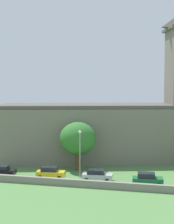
{
  "coord_description": "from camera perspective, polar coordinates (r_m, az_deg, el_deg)",
  "views": [
    {
      "loc": [
        15.88,
        -50.73,
        14.13
      ],
      "look_at": [
        1.38,
        7.42,
        9.84
      ],
      "focal_mm": 58.9,
      "sensor_mm": 36.0,
      "label": 1
    }
  ],
  "objects": [
    {
      "name": "tree_riverside_east",
      "position": [
        61.58,
        -1.44,
        -4.14
      ],
      "size": [
        6.06,
        6.06,
        8.08
      ],
      "color": "brown",
      "rests_on": "ground"
    },
    {
      "name": "quay_barrier",
      "position": [
        53.02,
        -3.98,
        -10.8
      ],
      "size": [
        47.72,
        0.7,
        1.03
      ],
      "primitive_type": "cube",
      "color": "gray",
      "rests_on": "ground"
    },
    {
      "name": "car_black",
      "position": [
        59.66,
        -13.03,
        -8.88
      ],
      "size": [
        4.24,
        2.59,
        1.67
      ],
      "color": "black",
      "rests_on": "ground"
    },
    {
      "name": "car_silver",
      "position": [
        55.23,
        1.57,
        -9.8
      ],
      "size": [
        4.59,
        2.54,
        1.73
      ],
      "color": "silver",
      "rests_on": "ground"
    },
    {
      "name": "ground_plane",
      "position": [
        69.09,
        0.42,
        -7.71
      ],
      "size": [
        200.0,
        200.0,
        0.0
      ],
      "primitive_type": "plane",
      "color": "#517F42"
    },
    {
      "name": "streetlamp_west_mid",
      "position": [
        56.18,
        -1.1,
        -5.39
      ],
      "size": [
        0.44,
        0.44,
        7.35
      ],
      "color": "#9EA0A5",
      "rests_on": "ground"
    },
    {
      "name": "car_green",
      "position": [
        53.42,
        9.34,
        -10.26
      ],
      "size": [
        4.48,
        2.69,
        1.85
      ],
      "color": "#1E6B38",
      "rests_on": "ground"
    },
    {
      "name": "church",
      "position": [
        70.44,
        4.04,
        -1.27
      ],
      "size": [
        40.72,
        21.45,
        28.86
      ],
      "color": "slate",
      "rests_on": "ground"
    },
    {
      "name": "car_yellow",
      "position": [
        56.79,
        -5.69,
        -9.36
      ],
      "size": [
        4.48,
        2.45,
        1.86
      ],
      "color": "gold",
      "rests_on": "ground"
    }
  ]
}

